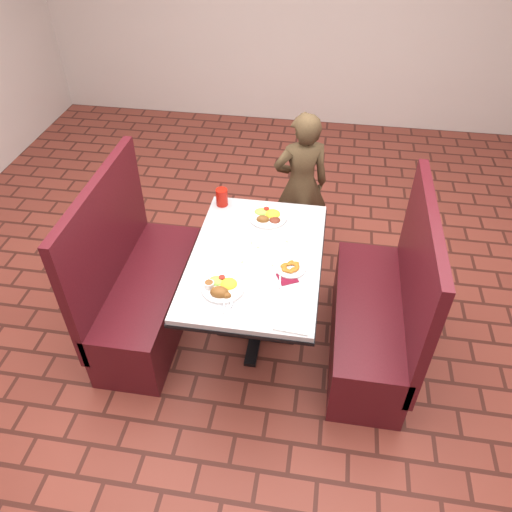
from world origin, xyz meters
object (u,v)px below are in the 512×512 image
(booth_bench_left, at_px, (142,290))
(diner_person, at_px, (301,185))
(dining_table, at_px, (256,268))
(booth_bench_right, at_px, (377,317))
(plantain_plate, at_px, (290,268))
(far_dinner_plate, at_px, (268,215))
(red_tumbler, at_px, (222,197))
(near_dinner_plate, at_px, (222,286))

(booth_bench_left, distance_m, diner_person, 1.48)
(dining_table, distance_m, diner_person, 1.08)
(dining_table, relative_size, booth_bench_right, 1.01)
(booth_bench_right, height_order, plantain_plate, booth_bench_right)
(far_dinner_plate, xyz_separation_m, plantain_plate, (0.20, -0.49, -0.01))
(diner_person, height_order, red_tumbler, diner_person)
(diner_person, distance_m, near_dinner_plate, 1.43)
(booth_bench_right, relative_size, near_dinner_plate, 4.88)
(booth_bench_left, distance_m, booth_bench_right, 1.60)
(near_dinner_plate, bearing_deg, diner_person, 76.47)
(booth_bench_right, relative_size, plantain_plate, 6.68)
(dining_table, distance_m, red_tumbler, 0.62)
(booth_bench_right, bearing_deg, plantain_plate, -171.37)
(far_dinner_plate, bearing_deg, red_tumbler, 162.59)
(booth_bench_left, distance_m, near_dinner_plate, 0.85)
(dining_table, bearing_deg, plantain_plate, -21.52)
(diner_person, xyz_separation_m, plantain_plate, (0.03, -1.15, 0.15))
(far_dinner_plate, height_order, red_tumbler, red_tumbler)
(booth_bench_left, bearing_deg, booth_bench_right, 0.00)
(diner_person, bearing_deg, far_dinner_plate, 57.14)
(booth_bench_right, distance_m, near_dinner_plate, 1.09)
(near_dinner_plate, bearing_deg, far_dinner_plate, 77.30)
(dining_table, distance_m, far_dinner_plate, 0.42)
(diner_person, bearing_deg, red_tumbler, 29.05)
(dining_table, bearing_deg, near_dinner_plate, -114.41)
(diner_person, bearing_deg, booth_bench_left, 28.76)
(dining_table, distance_m, booth_bench_right, 0.86)
(booth_bench_left, distance_m, far_dinner_plate, 1.01)
(dining_table, bearing_deg, booth_bench_left, 180.00)
(red_tumbler, bearing_deg, booth_bench_left, -133.14)
(booth_bench_right, xyz_separation_m, far_dinner_plate, (-0.78, 0.40, 0.44))
(near_dinner_plate, bearing_deg, booth_bench_right, 18.74)
(far_dinner_plate, distance_m, plantain_plate, 0.53)
(booth_bench_left, relative_size, far_dinner_plate, 4.71)
(near_dinner_plate, relative_size, far_dinner_plate, 0.97)
(plantain_plate, bearing_deg, booth_bench_left, 175.10)
(red_tumbler, bearing_deg, dining_table, -57.79)
(red_tumbler, bearing_deg, far_dinner_plate, -17.41)
(near_dinner_plate, xyz_separation_m, far_dinner_plate, (0.16, 0.72, -0.00))
(diner_person, xyz_separation_m, far_dinner_plate, (-0.17, -0.66, 0.16))
(near_dinner_plate, bearing_deg, dining_table, 65.59)
(dining_table, bearing_deg, far_dinner_plate, 87.48)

